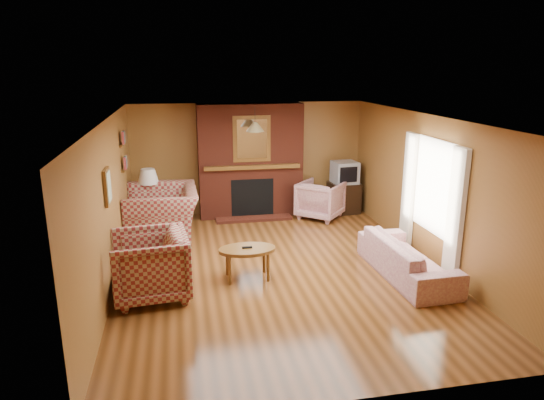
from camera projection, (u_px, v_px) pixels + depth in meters
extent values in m
plane|color=#4E2B10|center=(278.00, 269.00, 7.80)|extent=(6.50, 6.50, 0.00)
plane|color=silver|center=(279.00, 118.00, 7.15)|extent=(6.50, 6.50, 0.00)
plane|color=brown|center=(249.00, 158.00, 10.55)|extent=(6.50, 0.00, 6.50)
plane|color=brown|center=(351.00, 288.00, 4.40)|extent=(6.50, 0.00, 6.50)
plane|color=brown|center=(110.00, 205.00, 7.02)|extent=(0.00, 6.50, 6.50)
plane|color=brown|center=(428.00, 189.00, 7.93)|extent=(0.00, 6.50, 6.50)
cube|color=#5B2113|center=(250.00, 161.00, 10.31)|extent=(2.20, 0.50, 2.40)
cube|color=black|center=(252.00, 197.00, 10.30)|extent=(0.90, 0.06, 0.80)
cube|color=#5B2113|center=(254.00, 219.00, 10.25)|extent=(1.60, 0.35, 0.06)
cube|color=brown|center=(252.00, 167.00, 10.08)|extent=(2.00, 0.18, 0.08)
cube|color=brown|center=(252.00, 139.00, 9.95)|extent=(0.78, 0.05, 0.95)
cube|color=white|center=(252.00, 139.00, 9.92)|extent=(0.62, 0.02, 0.80)
cube|color=beige|center=(456.00, 215.00, 7.06)|extent=(0.08, 0.35, 2.00)
cube|color=beige|center=(409.00, 190.00, 8.48)|extent=(0.08, 0.35, 2.00)
cube|color=white|center=(434.00, 186.00, 7.71)|extent=(0.03, 1.10, 1.50)
cube|color=brown|center=(124.00, 169.00, 8.78)|extent=(0.06, 0.55, 0.04)
cube|color=brown|center=(122.00, 144.00, 8.66)|extent=(0.06, 0.55, 0.04)
cube|color=brown|center=(107.00, 187.00, 6.65)|extent=(0.04, 0.40, 0.50)
cube|color=beige|center=(109.00, 187.00, 6.65)|extent=(0.01, 0.32, 0.42)
cylinder|color=black|center=(255.00, 115.00, 9.38)|extent=(0.01, 0.01, 0.35)
cone|color=#AA7144|center=(255.00, 127.00, 9.44)|extent=(0.36, 0.36, 0.18)
imported|color=maroon|center=(162.00, 214.00, 9.03)|extent=(1.33, 1.52, 0.97)
imported|color=maroon|center=(150.00, 266.00, 6.73)|extent=(1.13, 1.10, 0.94)
imported|color=beige|center=(407.00, 258.00, 7.47)|extent=(0.86, 2.05, 0.59)
imported|color=beige|center=(321.00, 200.00, 10.32)|extent=(1.20, 1.21, 0.79)
ellipsoid|color=brown|center=(247.00, 250.00, 7.33)|extent=(0.87, 0.54, 0.05)
cube|color=black|center=(247.00, 247.00, 7.32)|extent=(0.15, 0.05, 0.02)
cylinder|color=brown|center=(264.00, 259.00, 7.61)|extent=(0.05, 0.05, 0.44)
cylinder|color=brown|center=(227.00, 262.00, 7.50)|extent=(0.05, 0.05, 0.44)
cylinder|color=brown|center=(268.00, 268.00, 7.28)|extent=(0.05, 0.05, 0.44)
cylinder|color=brown|center=(230.00, 271.00, 7.18)|extent=(0.05, 0.05, 0.44)
cube|color=brown|center=(151.00, 215.00, 9.66)|extent=(0.44, 0.44, 0.54)
sphere|color=silver|center=(149.00, 194.00, 9.54)|extent=(0.33, 0.33, 0.33)
cylinder|color=black|center=(149.00, 185.00, 9.49)|extent=(0.03, 0.03, 0.10)
cone|color=silver|center=(148.00, 176.00, 9.44)|extent=(0.41, 0.41, 0.29)
cube|color=black|center=(344.00, 197.00, 10.73)|extent=(0.65, 0.60, 0.67)
cube|color=#9A9CA1|center=(345.00, 172.00, 10.57)|extent=(0.55, 0.53, 0.47)
cube|color=black|center=(349.00, 175.00, 10.33)|extent=(0.39, 0.05, 0.33)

